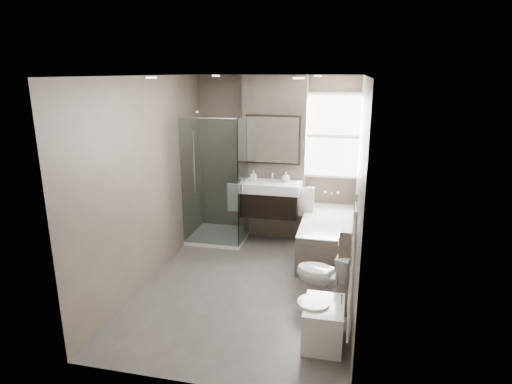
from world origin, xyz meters
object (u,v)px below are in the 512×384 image
(bathtub, at_px, (328,236))
(bidet, at_px, (323,323))
(vanity, at_px, (270,198))
(toilet, at_px, (324,275))

(bathtub, relative_size, bidet, 2.88)
(bathtub, height_order, bidet, bathtub)
(vanity, bearing_deg, bathtub, -19.37)
(bidet, bearing_deg, vanity, 112.23)
(vanity, bearing_deg, toilet, -60.27)
(toilet, bearing_deg, bathtub, -158.32)
(vanity, xyz_separation_m, bathtub, (0.92, -0.33, -0.43))
(bathtub, bearing_deg, bidet, -87.64)
(bidet, bearing_deg, toilet, 93.20)
(bathtub, bearing_deg, vanity, 160.63)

